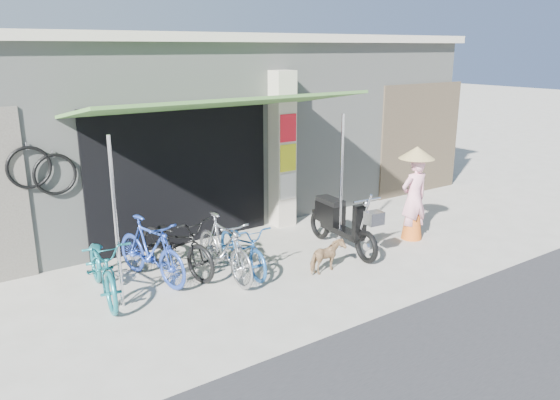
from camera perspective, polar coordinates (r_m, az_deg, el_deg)
ground at (r=8.63m, az=4.95°, el=-7.68°), size 80.00×80.00×0.00m
bicycle_shop at (r=12.36m, az=-10.30°, el=8.11°), size 12.30×5.30×3.66m
shop_pillar at (r=10.56m, az=0.17°, el=5.24°), size 0.42×0.44×3.00m
awning at (r=8.80m, az=-6.19°, el=9.73°), size 4.60×1.88×2.72m
neighbour_right at (r=13.47m, az=14.47°, el=6.18°), size 2.60×0.06×2.60m
bike_teal at (r=8.06m, az=-18.03°, el=-6.59°), size 0.83×1.83×0.93m
bike_blue at (r=8.41m, az=-13.33°, el=-5.10°), size 0.82×1.69×0.98m
bike_black at (r=8.65m, az=-10.78°, el=-4.50°), size 1.01×1.89×0.94m
bike_silver at (r=8.33m, az=-5.86°, el=-4.95°), size 0.46×1.63×0.98m
bike_navy at (r=8.58m, az=-3.91°, el=-4.89°), size 0.64×1.57×0.81m
street_dog at (r=8.59m, az=4.95°, el=-5.93°), size 0.64×0.35×0.52m
moped at (r=9.50m, az=6.34°, el=-2.35°), size 0.54×1.90×1.08m
nun at (r=10.16m, az=13.85°, el=0.64°), size 0.64×0.64×1.72m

